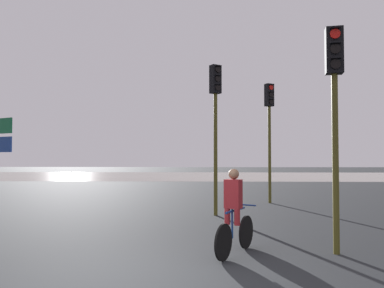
# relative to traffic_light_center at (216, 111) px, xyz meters

# --- Properties ---
(ground_plane) EXTENTS (120.00, 120.00, 0.00)m
(ground_plane) POSITION_rel_traffic_light_center_xyz_m (-1.20, -6.41, -3.29)
(ground_plane) COLOR black
(water_strip) EXTENTS (80.00, 16.00, 0.01)m
(water_strip) POSITION_rel_traffic_light_center_xyz_m (-1.20, 23.82, -3.29)
(water_strip) COLOR #9E937F
(water_strip) RESTS_ON ground
(traffic_light_center) EXTENTS (0.40, 0.42, 4.76)m
(traffic_light_center) POSITION_rel_traffic_light_center_xyz_m (0.00, 0.00, 0.00)
(traffic_light_center) COLOR #4C4719
(traffic_light_center) RESTS_ON ground
(traffic_light_near_right) EXTENTS (0.35, 0.37, 4.35)m
(traffic_light_near_right) POSITION_rel_traffic_light_center_xyz_m (2.15, -4.60, -0.26)
(traffic_light_near_right) COLOR #4C4719
(traffic_light_near_right) RESTS_ON ground
(traffic_light_far_right) EXTENTS (0.39, 0.41, 4.77)m
(traffic_light_far_right) POSITION_rel_traffic_light_center_xyz_m (2.26, 3.19, 0.01)
(traffic_light_far_right) COLOR #4C4719
(traffic_light_far_right) RESTS_ON ground
(cyclist) EXTENTS (0.87, 1.52, 1.62)m
(cyclist) POSITION_rel_traffic_light_center_xyz_m (0.19, -4.74, -2.47)
(cyclist) COLOR black
(cyclist) RESTS_ON ground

